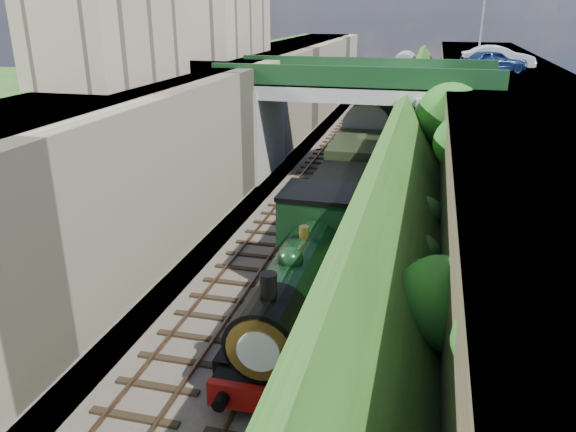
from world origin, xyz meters
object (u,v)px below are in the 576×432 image
object	(u,v)px
car_blue	(493,61)
car_silver	(498,57)
locomotive	(302,280)
road_bridge	(364,116)
tree	(452,119)
lamppost	(483,18)
tender	(339,212)

from	to	relation	value
car_blue	car_silver	distance (m)	2.30
car_blue	car_silver	xyz separation A→B (m)	(0.49, 2.25, 0.07)
car_blue	locomotive	xyz separation A→B (m)	(-7.24, -23.39, -5.06)
road_bridge	locomotive	distance (m)	17.89
tree	lamppost	size ratio (longest dim) A/B	1.10
road_bridge	lamppost	xyz separation A→B (m)	(6.77, 8.26, 5.49)
car_silver	locomotive	distance (m)	27.26
lamppost	car_blue	size ratio (longest dim) A/B	1.45
locomotive	lamppost	bearing A→B (deg)	75.95
car_blue	road_bridge	bearing A→B (deg)	106.05
road_bridge	tree	xyz separation A→B (m)	(4.97, -2.75, 0.57)
lamppost	car_silver	bearing A→B (deg)	-17.16
tree	locomotive	world-z (taller)	tree
tree	lamppost	distance (m)	12.19
car_blue	car_silver	size ratio (longest dim) A/B	0.88
road_bridge	locomotive	world-z (taller)	road_bridge
road_bridge	lamppost	world-z (taller)	lamppost
tree	car_silver	size ratio (longest dim) A/B	1.40
lamppost	locomotive	bearing A→B (deg)	-104.05
road_bridge	tender	size ratio (longest dim) A/B	2.67
road_bridge	car_silver	size ratio (longest dim) A/B	3.40
car_silver	locomotive	bearing A→B (deg)	157.67
road_bridge	car_blue	distance (m)	9.81
road_bridge	locomotive	size ratio (longest dim) A/B	1.56
car_silver	tree	bearing A→B (deg)	158.62
road_bridge	car_blue	size ratio (longest dim) A/B	3.88
tree	car_silver	xyz separation A→B (m)	(3.01, 10.63, 2.38)
lamppost	car_silver	distance (m)	2.84
car_silver	lamppost	bearing A→B (deg)	67.28
locomotive	road_bridge	bearing A→B (deg)	90.83
tree	locomotive	distance (m)	15.97
tree	car_silver	bearing A→B (deg)	74.17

